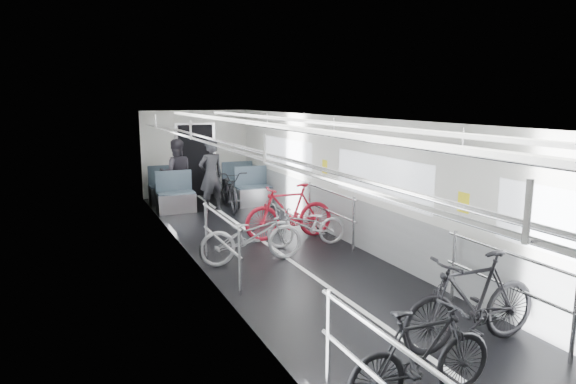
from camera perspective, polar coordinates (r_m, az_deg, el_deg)
name	(u,v)px	position (r m, az deg, el deg)	size (l,w,h in m)	color
car_shell	(262,184)	(9.79, -2.94, 0.91)	(3.02, 14.01, 2.41)	black
bike_left_mid	(422,355)	(4.99, 14.67, -17.15)	(0.43, 1.54, 0.92)	black
bike_left_far	(252,235)	(8.65, -4.07, -4.84)	(0.62, 1.78, 0.94)	#A5A5AA
bike_right_near	(472,301)	(6.12, 19.75, -11.29)	(0.51, 1.81, 1.09)	black
bike_right_mid	(307,225)	(9.59, 2.10, -3.72)	(0.53, 1.52, 0.80)	#B6B5BA
bike_right_far	(289,212)	(10.05, 0.14, -2.20)	(0.51, 1.82, 1.09)	#AB1526
bike_aisle	(230,190)	(12.81, -6.49, 0.27)	(0.66, 1.90, 1.00)	black
person_standing	(211,175)	(12.62, -8.55, 1.83)	(0.64, 0.42, 1.76)	black
person_seated	(176,173)	(13.27, -12.31, 2.05)	(0.84, 0.65, 1.73)	#2D2A32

